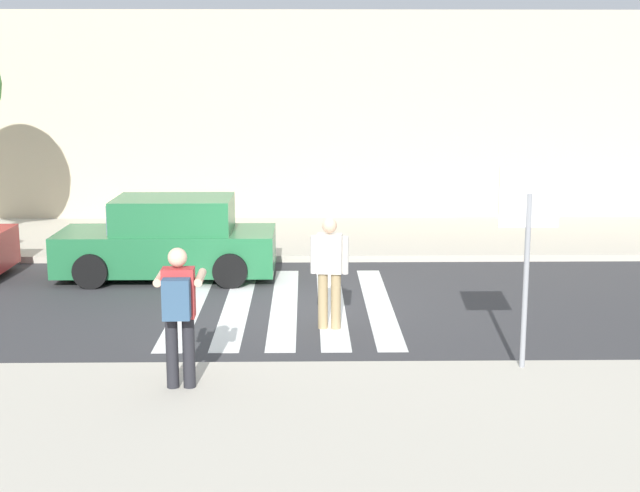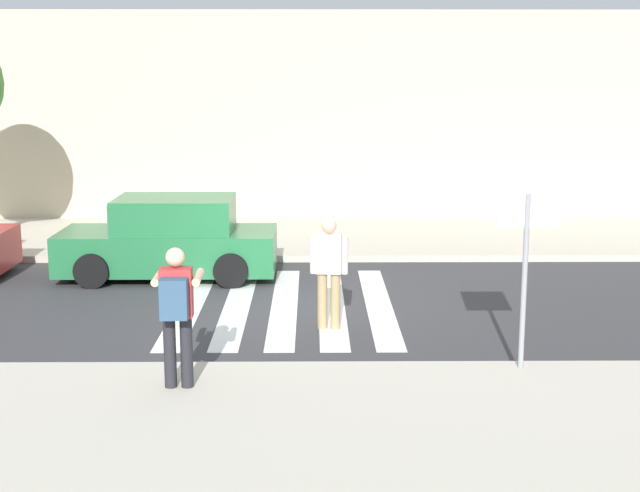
{
  "view_description": "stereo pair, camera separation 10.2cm",
  "coord_description": "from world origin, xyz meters",
  "px_view_note": "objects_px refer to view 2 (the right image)",
  "views": [
    {
      "loc": [
        0.37,
        -14.42,
        3.92
      ],
      "look_at": [
        0.6,
        -0.2,
        1.1
      ],
      "focal_mm": 50.0,
      "sensor_mm": 36.0,
      "label": 1
    },
    {
      "loc": [
        0.47,
        -14.42,
        3.92
      ],
      "look_at": [
        0.6,
        -0.2,
        1.1
      ],
      "focal_mm": 50.0,
      "sensor_mm": 36.0,
      "label": 2
    }
  ],
  "objects_px": {
    "photographer_with_backpack": "(176,305)",
    "pedestrian_crossing": "(329,267)",
    "stop_sign": "(527,223)",
    "parked_car_green": "(170,240)"
  },
  "relations": [
    {
      "from": "pedestrian_crossing",
      "to": "parked_car_green",
      "type": "relative_size",
      "value": 0.42
    },
    {
      "from": "stop_sign",
      "to": "pedestrian_crossing",
      "type": "height_order",
      "value": "stop_sign"
    },
    {
      "from": "photographer_with_backpack",
      "to": "pedestrian_crossing",
      "type": "height_order",
      "value": "photographer_with_backpack"
    },
    {
      "from": "stop_sign",
      "to": "pedestrian_crossing",
      "type": "bearing_deg",
      "value": 137.38
    },
    {
      "from": "parked_car_green",
      "to": "stop_sign",
      "type": "bearing_deg",
      "value": -46.69
    },
    {
      "from": "pedestrian_crossing",
      "to": "parked_car_green",
      "type": "height_order",
      "value": "pedestrian_crossing"
    },
    {
      "from": "parked_car_green",
      "to": "pedestrian_crossing",
      "type": "bearing_deg",
      "value": -49.63
    },
    {
      "from": "stop_sign",
      "to": "pedestrian_crossing",
      "type": "xyz_separation_m",
      "value": [
        -2.44,
        2.25,
        -1.06
      ]
    },
    {
      "from": "stop_sign",
      "to": "parked_car_green",
      "type": "bearing_deg",
      "value": 133.31
    },
    {
      "from": "stop_sign",
      "to": "parked_car_green",
      "type": "xyz_separation_m",
      "value": [
        -5.41,
        5.74,
        -1.31
      ]
    }
  ]
}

